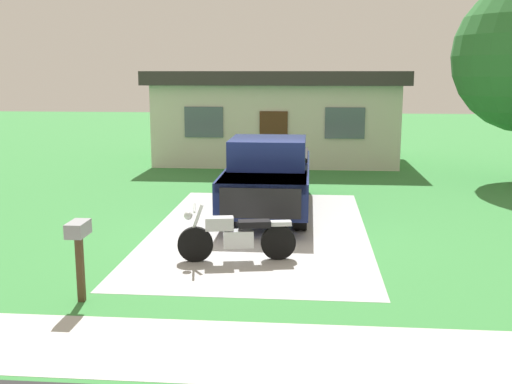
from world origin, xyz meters
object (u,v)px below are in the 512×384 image
object	(u,v)px
pickup_truck	(269,174)
neighbor_house	(277,115)
mailbox	(79,240)
motorcycle	(236,236)

from	to	relation	value
pickup_truck	neighbor_house	bearing A→B (deg)	91.85
pickup_truck	neighbor_house	xyz separation A→B (m)	(-0.30, 9.21, 0.84)
mailbox	neighbor_house	xyz separation A→B (m)	(2.15, 15.74, 0.81)
mailbox	neighbor_house	world-z (taller)	neighbor_house
pickup_truck	neighbor_house	world-z (taller)	neighbor_house
neighbor_house	pickup_truck	bearing A→B (deg)	-88.15
motorcycle	neighbor_house	size ratio (longest dim) A/B	0.23
motorcycle	mailbox	xyz separation A→B (m)	(-2.12, -2.28, 0.51)
pickup_truck	motorcycle	bearing A→B (deg)	-94.45
motorcycle	neighbor_house	bearing A→B (deg)	89.86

